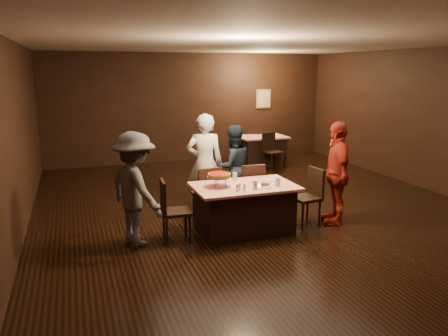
{
  "coord_description": "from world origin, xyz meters",
  "views": [
    {
      "loc": [
        -3.18,
        -6.93,
        2.54
      ],
      "look_at": [
        -0.93,
        -0.5,
        1.0
      ],
      "focal_mm": 35.0,
      "sensor_mm": 36.0,
      "label": 1
    }
  ],
  "objects_px": {
    "chair_far_right": "(249,189)",
    "plate_empty": "(272,180)",
    "chair_back_near": "(273,151)",
    "diner_grey_knit": "(135,189)",
    "chair_far_left": "(206,193)",
    "diner_navy_hoodie": "(233,167)",
    "glass_front_left": "(255,185)",
    "diner_white_jacket": "(205,163)",
    "chair_end_left": "(176,210)",
    "glass_front_right": "(278,182)",
    "back_table": "(262,150)",
    "main_table": "(244,209)",
    "diner_red_shirt": "(336,173)",
    "chair_end_right": "(306,197)",
    "pizza_stand": "(219,175)",
    "chair_back_far": "(253,143)",
    "glass_back": "(235,177)"
  },
  "relations": [
    {
      "from": "diner_grey_knit",
      "to": "glass_front_left",
      "type": "xyz_separation_m",
      "value": [
        1.73,
        -0.37,
        -0.0
      ]
    },
    {
      "from": "chair_far_right",
      "to": "glass_front_right",
      "type": "height_order",
      "value": "chair_far_right"
    },
    {
      "from": "back_table",
      "to": "diner_white_jacket",
      "type": "bearing_deg",
      "value": -127.9
    },
    {
      "from": "chair_end_right",
      "to": "diner_navy_hoodie",
      "type": "height_order",
      "value": "diner_navy_hoodie"
    },
    {
      "from": "diner_red_shirt",
      "to": "chair_end_left",
      "type": "bearing_deg",
      "value": -71.51
    },
    {
      "from": "main_table",
      "to": "back_table",
      "type": "distance_m",
      "value": 5.21
    },
    {
      "from": "chair_back_near",
      "to": "diner_grey_knit",
      "type": "relative_size",
      "value": 0.56
    },
    {
      "from": "chair_far_right",
      "to": "diner_grey_knit",
      "type": "xyz_separation_m",
      "value": [
        -2.08,
        -0.68,
        0.37
      ]
    },
    {
      "from": "main_table",
      "to": "chair_end_right",
      "type": "distance_m",
      "value": 1.1
    },
    {
      "from": "diner_navy_hoodie",
      "to": "glass_front_left",
      "type": "xyz_separation_m",
      "value": [
        -0.23,
        -1.59,
        0.06
      ]
    },
    {
      "from": "main_table",
      "to": "diner_white_jacket",
      "type": "distance_m",
      "value": 1.36
    },
    {
      "from": "chair_far_right",
      "to": "plate_empty",
      "type": "bearing_deg",
      "value": 105.26
    },
    {
      "from": "chair_far_right",
      "to": "diner_white_jacket",
      "type": "height_order",
      "value": "diner_white_jacket"
    },
    {
      "from": "chair_back_near",
      "to": "glass_front_right",
      "type": "height_order",
      "value": "chair_back_near"
    },
    {
      "from": "chair_back_near",
      "to": "main_table",
      "type": "bearing_deg",
      "value": -134.56
    },
    {
      "from": "diner_red_shirt",
      "to": "glass_back",
      "type": "bearing_deg",
      "value": -82.87
    },
    {
      "from": "chair_far_left",
      "to": "pizza_stand",
      "type": "relative_size",
      "value": 2.5
    },
    {
      "from": "chair_far_left",
      "to": "glass_front_right",
      "type": "xyz_separation_m",
      "value": [
        0.85,
        -1.0,
        0.37
      ]
    },
    {
      "from": "main_table",
      "to": "diner_white_jacket",
      "type": "xyz_separation_m",
      "value": [
        -0.28,
        1.23,
        0.51
      ]
    },
    {
      "from": "diner_white_jacket",
      "to": "pizza_stand",
      "type": "distance_m",
      "value": 1.19
    },
    {
      "from": "glass_back",
      "to": "diner_white_jacket",
      "type": "bearing_deg",
      "value": 103.66
    },
    {
      "from": "chair_end_right",
      "to": "diner_white_jacket",
      "type": "height_order",
      "value": "diner_white_jacket"
    },
    {
      "from": "chair_back_near",
      "to": "diner_red_shirt",
      "type": "bearing_deg",
      "value": -114.22
    },
    {
      "from": "main_table",
      "to": "glass_front_right",
      "type": "relative_size",
      "value": 11.43
    },
    {
      "from": "main_table",
      "to": "glass_front_left",
      "type": "relative_size",
      "value": 11.43
    },
    {
      "from": "glass_front_left",
      "to": "chair_back_near",
      "type": "bearing_deg",
      "value": 61.26
    },
    {
      "from": "chair_back_far",
      "to": "diner_navy_hoodie",
      "type": "relative_size",
      "value": 0.61
    },
    {
      "from": "back_table",
      "to": "diner_white_jacket",
      "type": "relative_size",
      "value": 0.73
    },
    {
      "from": "chair_back_near",
      "to": "diner_grey_knit",
      "type": "distance_m",
      "value": 5.62
    },
    {
      "from": "chair_back_near",
      "to": "glass_back",
      "type": "height_order",
      "value": "chair_back_near"
    },
    {
      "from": "diner_red_shirt",
      "to": "glass_front_left",
      "type": "distance_m",
      "value": 1.57
    },
    {
      "from": "chair_end_right",
      "to": "diner_navy_hoodie",
      "type": "distance_m",
      "value": 1.56
    },
    {
      "from": "glass_front_right",
      "to": "diner_white_jacket",
      "type": "bearing_deg",
      "value": 116.11
    },
    {
      "from": "back_table",
      "to": "diner_grey_knit",
      "type": "height_order",
      "value": "diner_grey_knit"
    },
    {
      "from": "chair_end_left",
      "to": "chair_end_right",
      "type": "xyz_separation_m",
      "value": [
        2.2,
        0.0,
        0.0
      ]
    },
    {
      "from": "pizza_stand",
      "to": "plate_empty",
      "type": "bearing_deg",
      "value": 6.01
    },
    {
      "from": "chair_far_right",
      "to": "chair_end_left",
      "type": "relative_size",
      "value": 1.0
    },
    {
      "from": "chair_far_left",
      "to": "glass_front_left",
      "type": "relative_size",
      "value": 6.79
    },
    {
      "from": "chair_end_left",
      "to": "plate_empty",
      "type": "height_order",
      "value": "chair_end_left"
    },
    {
      "from": "chair_far_right",
      "to": "diner_navy_hoodie",
      "type": "height_order",
      "value": "diner_navy_hoodie"
    },
    {
      "from": "back_table",
      "to": "glass_front_right",
      "type": "xyz_separation_m",
      "value": [
        -1.92,
        -4.89,
        0.46
      ]
    },
    {
      "from": "plate_empty",
      "to": "glass_back",
      "type": "distance_m",
      "value": 0.62
    },
    {
      "from": "diner_white_jacket",
      "to": "plate_empty",
      "type": "height_order",
      "value": "diner_white_jacket"
    },
    {
      "from": "chair_far_left",
      "to": "plate_empty",
      "type": "bearing_deg",
      "value": 143.3
    },
    {
      "from": "diner_navy_hoodie",
      "to": "plate_empty",
      "type": "bearing_deg",
      "value": 96.13
    },
    {
      "from": "chair_end_right",
      "to": "chair_far_right",
      "type": "bearing_deg",
      "value": -143.08
    },
    {
      "from": "diner_white_jacket",
      "to": "diner_grey_knit",
      "type": "bearing_deg",
      "value": 51.66
    },
    {
      "from": "back_table",
      "to": "glass_front_right",
      "type": "distance_m",
      "value": 5.27
    },
    {
      "from": "chair_end_left",
      "to": "diner_red_shirt",
      "type": "height_order",
      "value": "diner_red_shirt"
    },
    {
      "from": "chair_end_left",
      "to": "chair_back_near",
      "type": "relative_size",
      "value": 1.0
    }
  ]
}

